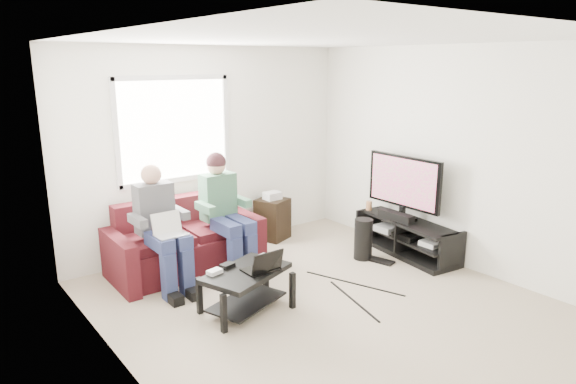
{
  "coord_description": "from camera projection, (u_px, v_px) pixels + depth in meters",
  "views": [
    {
      "loc": [
        -3.2,
        -3.54,
        2.4
      ],
      "look_at": [
        -0.02,
        0.6,
        1.07
      ],
      "focal_mm": 32.0,
      "sensor_mm": 36.0,
      "label": 1
    }
  ],
  "objects": [
    {
      "name": "tv_stand",
      "position": [
        407.0,
        239.0,
        6.53
      ],
      "size": [
        0.6,
        1.44,
        0.46
      ],
      "color": "black",
      "rests_on": "floor"
    },
    {
      "name": "wall_left",
      "position": [
        121.0,
        219.0,
        3.7
      ],
      "size": [
        0.0,
        4.5,
        4.5
      ],
      "primitive_type": "plane",
      "rotation": [
        1.57,
        0.0,
        1.57
      ],
      "color": "white",
      "rests_on": "floor"
    },
    {
      "name": "console_black",
      "position": [
        410.0,
        235.0,
        6.47
      ],
      "size": [
        0.38,
        0.3,
        0.07
      ],
      "primitive_type": "cube",
      "color": "black",
      "rests_on": "tv_stand"
    },
    {
      "name": "laptop_black",
      "position": [
        261.0,
        259.0,
        4.97
      ],
      "size": [
        0.39,
        0.31,
        0.24
      ],
      "primitive_type": null,
      "rotation": [
        0.0,
        0.0,
        0.23
      ],
      "color": "black",
      "rests_on": "coffee_table"
    },
    {
      "name": "wall_right",
      "position": [
        454.0,
        158.0,
        6.07
      ],
      "size": [
        0.0,
        4.5,
        4.5
      ],
      "primitive_type": "plane",
      "rotation": [
        1.57,
        0.0,
        -1.57
      ],
      "color": "white",
      "rests_on": "floor"
    },
    {
      "name": "controller_b",
      "position": [
        227.0,
        265.0,
        5.07
      ],
      "size": [
        0.16,
        0.12,
        0.04
      ],
      "primitive_type": "cube",
      "rotation": [
        0.0,
        0.0,
        0.23
      ],
      "color": "black",
      "rests_on": "coffee_table"
    },
    {
      "name": "drink_cup",
      "position": [
        369.0,
        206.0,
        6.91
      ],
      "size": [
        0.08,
        0.08,
        0.12
      ],
      "primitive_type": "cylinder",
      "color": "#B1784C",
      "rests_on": "tv_stand"
    },
    {
      "name": "wall_back",
      "position": [
        211.0,
        150.0,
        6.61
      ],
      "size": [
        4.5,
        0.0,
        4.5
      ],
      "primitive_type": "plane",
      "rotation": [
        1.57,
        0.0,
        0.0
      ],
      "color": "white",
      "rests_on": "floor"
    },
    {
      "name": "laptop_silver",
      "position": [
        170.0,
        230.0,
        5.33
      ],
      "size": [
        0.35,
        0.27,
        0.24
      ],
      "primitive_type": null,
      "rotation": [
        0.0,
        0.0,
        -0.16
      ],
      "color": "silver",
      "rests_on": "person_left"
    },
    {
      "name": "sofa",
      "position": [
        184.0,
        244.0,
        6.06
      ],
      "size": [
        1.75,
        0.88,
        0.82
      ],
      "color": "#4E1413",
      "rests_on": "floor"
    },
    {
      "name": "subwoofer",
      "position": [
        363.0,
        239.0,
        6.39
      ],
      "size": [
        0.23,
        0.23,
        0.51
      ],
      "primitive_type": "cylinder",
      "color": "black",
      "rests_on": "floor"
    },
    {
      "name": "soundbar",
      "position": [
        396.0,
        216.0,
        6.46
      ],
      "size": [
        0.12,
        0.5,
        0.1
      ],
      "primitive_type": "cube",
      "color": "black",
      "rests_on": "tv_stand"
    },
    {
      "name": "console_grey",
      "position": [
        389.0,
        228.0,
        6.74
      ],
      "size": [
        0.34,
        0.26,
        0.08
      ],
      "primitive_type": "cube",
      "color": "gray",
      "rests_on": "tv_stand"
    },
    {
      "name": "tv",
      "position": [
        404.0,
        183.0,
        6.43
      ],
      "size": [
        0.12,
        1.1,
        0.81
      ],
      "color": "black",
      "rests_on": "tv_stand"
    },
    {
      "name": "keyboard_floor",
      "position": [
        376.0,
        260.0,
        6.37
      ],
      "size": [
        0.26,
        0.47,
        0.02
      ],
      "primitive_type": "cube",
      "rotation": [
        0.0,
        0.0,
        0.25
      ],
      "color": "black",
      "rests_on": "floor"
    },
    {
      "name": "coffee_table",
      "position": [
        246.0,
        281.0,
        5.02
      ],
      "size": [
        0.98,
        0.77,
        0.43
      ],
      "color": "black",
      "rests_on": "floor"
    },
    {
      "name": "ceiling",
      "position": [
        331.0,
        39.0,
        4.56
      ],
      "size": [
        4.5,
        4.5,
        0.0
      ],
      "primitive_type": "plane",
      "rotation": [
        3.14,
        0.0,
        0.0
      ],
      "color": "white",
      "rests_on": "wall_back"
    },
    {
      "name": "window",
      "position": [
        175.0,
        130.0,
        6.23
      ],
      "size": [
        1.48,
        0.04,
        1.28
      ],
      "color": "white",
      "rests_on": "wall_back"
    },
    {
      "name": "controller_a",
      "position": [
        215.0,
        272.0,
        4.92
      ],
      "size": [
        0.16,
        0.12,
        0.04
      ],
      "primitive_type": "cube",
      "rotation": [
        0.0,
        0.0,
        0.2
      ],
      "color": "silver",
      "rests_on": "coffee_table"
    },
    {
      "name": "person_left",
      "position": [
        161.0,
        222.0,
        5.5
      ],
      "size": [
        0.4,
        0.7,
        1.34
      ],
      "color": "navy",
      "rests_on": "sofa"
    },
    {
      "name": "person_right",
      "position": [
        224.0,
        204.0,
        5.97
      ],
      "size": [
        0.4,
        0.71,
        1.38
      ],
      "color": "navy",
      "rests_on": "sofa"
    },
    {
      "name": "end_table",
      "position": [
        272.0,
        218.0,
        7.11
      ],
      "size": [
        0.38,
        0.38,
        0.67
      ],
      "color": "black",
      "rests_on": "floor"
    },
    {
      "name": "controller_c",
      "position": [
        262.0,
        257.0,
        5.28
      ],
      "size": [
        0.16,
        0.12,
        0.04
      ],
      "primitive_type": "cube",
      "rotation": [
        0.0,
        0.0,
        0.27
      ],
      "color": "gray",
      "rests_on": "coffee_table"
    },
    {
      "name": "wall_front",
      "position": [
        572.0,
        246.0,
        3.16
      ],
      "size": [
        4.5,
        0.0,
        4.5
      ],
      "primitive_type": "plane",
      "rotation": [
        -1.57,
        0.0,
        0.0
      ],
      "color": "white",
      "rests_on": "floor"
    },
    {
      "name": "console_white",
      "position": [
        433.0,
        243.0,
        6.21
      ],
      "size": [
        0.3,
        0.22,
        0.06
      ],
      "primitive_type": "cube",
      "color": "silver",
      "rests_on": "tv_stand"
    },
    {
      "name": "floor",
      "position": [
        325.0,
        305.0,
        5.2
      ],
      "size": [
        4.5,
        4.5,
        0.0
      ],
      "primitive_type": "plane",
      "color": "#BDAC93",
      "rests_on": "ground"
    }
  ]
}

